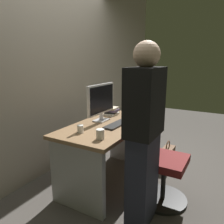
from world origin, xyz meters
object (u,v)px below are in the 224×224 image
object	(u,v)px
mouse	(129,118)
cell_phone	(137,115)
cup_by_monitor	(80,129)
desk	(108,142)
office_chair	(159,163)
handbag	(167,157)
person_at_desk	(144,136)
cup_near_keyboard	(100,134)
book_stack	(112,111)
monitor	(101,101)
keyboard	(117,124)

from	to	relation	value
mouse	cell_phone	world-z (taller)	mouse
cup_by_monitor	desk	bearing A→B (deg)	-12.15
office_chair	cup_by_monitor	distance (m)	0.90
mouse	handbag	size ratio (longest dim) A/B	0.26
person_at_desk	cup_near_keyboard	world-z (taller)	person_at_desk
cup_by_monitor	handbag	world-z (taller)	cup_by_monitor
book_stack	handbag	distance (m)	1.03
handbag	desk	bearing A→B (deg)	145.30
mouse	person_at_desk	bearing A→B (deg)	-146.27
monitor	mouse	bearing A→B (deg)	-46.98
desk	mouse	world-z (taller)	mouse
mouse	cell_phone	distance (m)	0.22
desk	monitor	distance (m)	0.52
monitor	handbag	bearing A→B (deg)	-43.88
person_at_desk	handbag	size ratio (longest dim) A/B	4.34
cell_phone	office_chair	bearing A→B (deg)	-153.21
cup_by_monitor	keyboard	bearing A→B (deg)	-25.65
office_chair	handbag	world-z (taller)	office_chair
person_at_desk	cup_by_monitor	world-z (taller)	person_at_desk
cup_by_monitor	cell_phone	size ratio (longest dim) A/B	0.56
book_stack	cell_phone	world-z (taller)	book_stack
cup_near_keyboard	cup_by_monitor	xyz separation A→B (m)	(0.06, 0.28, -0.01)
desk	handbag	xyz separation A→B (m)	(0.76, -0.53, -0.37)
cup_by_monitor	monitor	bearing A→B (deg)	5.73
cup_by_monitor	cell_phone	distance (m)	0.98
desk	cup_by_monitor	xyz separation A→B (m)	(-0.42, 0.09, 0.28)
keyboard	handbag	size ratio (longest dim) A/B	1.14
cup_near_keyboard	keyboard	bearing A→B (deg)	8.83
desk	monitor	xyz separation A→B (m)	(0.07, 0.14, 0.49)
desk	cell_phone	world-z (taller)	cell_phone
desk	cup_by_monitor	world-z (taller)	cup_by_monitor
person_at_desk	office_chair	bearing A→B (deg)	-5.51
mouse	cell_phone	xyz separation A→B (m)	(0.22, -0.02, -0.01)
keyboard	book_stack	distance (m)	0.50
keyboard	mouse	world-z (taller)	mouse
office_chair	person_at_desk	xyz separation A→B (m)	(-0.38, 0.04, 0.41)
cup_near_keyboard	handbag	bearing A→B (deg)	-15.10
office_chair	person_at_desk	distance (m)	0.56
handbag	keyboard	bearing A→B (deg)	151.32
office_chair	monitor	distance (m)	0.99
cup_by_monitor	cell_phone	bearing A→B (deg)	-13.67
desk	cup_by_monitor	size ratio (longest dim) A/B	16.79
mouse	handbag	world-z (taller)	mouse
keyboard	cup_near_keyboard	size ratio (longest dim) A/B	4.36
person_at_desk	handbag	bearing A→B (deg)	4.31
cup_near_keyboard	book_stack	size ratio (longest dim) A/B	0.46
cup_by_monitor	handbag	distance (m)	1.48
desk	monitor	world-z (taller)	monitor
desk	office_chair	size ratio (longest dim) A/B	1.45
office_chair	mouse	distance (m)	0.73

